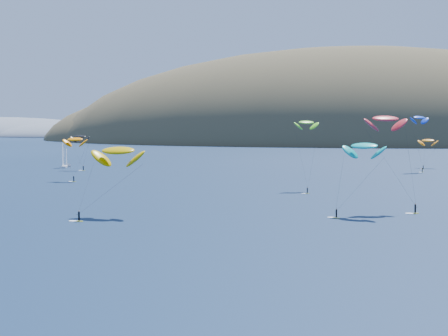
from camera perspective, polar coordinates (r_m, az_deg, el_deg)
ground at (r=71.54m, az=0.06°, el=-12.17°), size 2800.00×2800.00×0.00m
island at (r=631.17m, az=12.93°, el=1.37°), size 730.00×300.00×210.00m
headland at (r=937.24m, az=-18.76°, el=2.63°), size 460.00×250.00×60.00m
sailboat at (r=281.35m, az=-14.40°, el=0.23°), size 10.18×9.01×12.16m
kitesurfer_1 at (r=218.48m, az=-13.46°, el=2.56°), size 8.70×6.58×16.51m
kitesurfer_2 at (r=135.88m, az=-9.66°, el=1.58°), size 11.83×13.18×17.20m
kitesurfer_3 at (r=186.99m, az=7.54°, el=4.15°), size 8.02×15.11×21.98m
kitesurfer_4 at (r=263.08m, az=17.42°, el=4.43°), size 9.61×8.85×24.30m
kitesurfer_5 at (r=137.49m, az=12.70°, el=1.98°), size 11.52×9.91×17.56m
kitesurfer_9 at (r=145.87m, az=14.56°, el=4.38°), size 12.48×8.20×23.53m
kitesurfer_11 at (r=285.88m, az=18.15°, el=2.41°), size 9.12×12.97×14.25m
kitesurfer_12 at (r=265.57m, az=-13.04°, el=2.82°), size 8.13×5.00×16.21m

